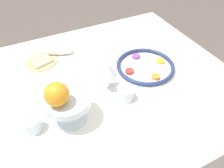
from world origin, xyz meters
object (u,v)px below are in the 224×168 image
Objects in this scene: wine_glass at (108,70)px; cup_far at (126,93)px; napkin_roll at (56,51)px; fruit_stand at (68,103)px; bread_plate at (41,61)px; cup_near at (32,124)px; orange_fruit at (57,94)px; seder_plate at (145,66)px.

wine_glass is 1.94× the size of cup_far.
napkin_roll is (0.14, -0.37, -0.08)m from wine_glass.
fruit_stand is 0.26m from cup_far.
cup_near reaches higher than bread_plate.
orange_fruit is (0.25, 0.10, 0.06)m from wine_glass.
fruit_stand is 2.51× the size of cup_near.
bread_plate is (-0.01, -0.44, -0.16)m from orange_fruit.
cup_near is at bearing 73.51° from bread_plate.
napkin_roll is 0.50m from cup_near.
cup_near is at bearing 63.76° from napkin_roll.
bread_plate is 1.01× the size of napkin_roll.
napkin_roll reaches higher than seder_plate.
cup_near is 0.40m from cup_far.
wine_glass is (0.23, 0.04, 0.09)m from seder_plate.
fruit_stand is (0.22, 0.09, -0.02)m from wine_glass.
orange_fruit is 0.18m from cup_near.
wine_glass is 0.83× the size of napkin_roll.
wine_glass is at bearing -167.60° from cup_near.
napkin_roll is (-0.10, -0.03, 0.02)m from bread_plate.
napkin_roll is (0.37, -0.32, 0.01)m from seder_plate.
orange_fruit reaches higher than fruit_stand.
seder_plate is 0.25m from wine_glass.
wine_glass is 0.83× the size of bread_plate.
seder_plate is 0.47m from fruit_stand.
wine_glass is 0.23m from fruit_stand.
cup_far is (-0.25, 0.00, -0.06)m from fruit_stand.
bread_plate is at bearing -106.49° from cup_near.
fruit_stand is 0.47m from napkin_roll.
seder_plate is at bearing -144.11° from cup_far.
orange_fruit is at bearing 22.45° from wine_glass.
cup_far is (-0.29, -0.01, -0.13)m from orange_fruit.
seder_plate is at bearing 139.00° from napkin_roll.
cup_far reaches higher than seder_plate.
napkin_roll is at bearing -41.00° from seder_plate.
wine_glass reaches higher than bread_plate.
wine_glass reaches higher than napkin_roll.
orange_fruit is 0.32m from cup_far.
cup_far is at bearing 111.54° from wine_glass.
napkin_roll is (-0.07, -0.46, -0.06)m from fruit_stand.
cup_near and cup_far have the same top height.
bread_plate is at bearing -86.58° from fruit_stand.
seder_plate is 1.78× the size of napkin_roll.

